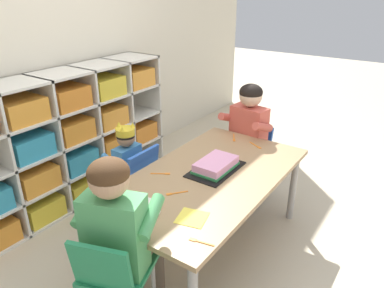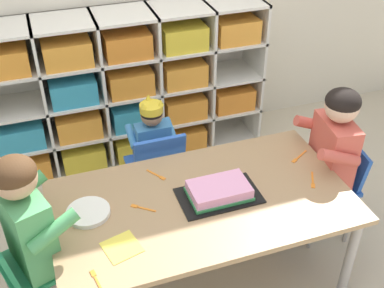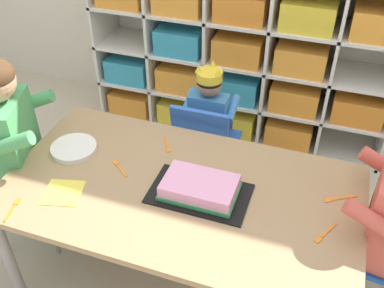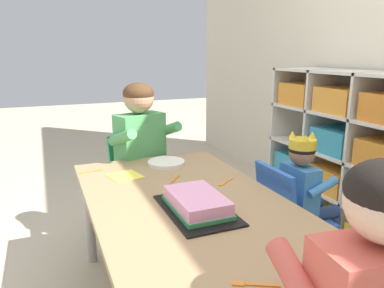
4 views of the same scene
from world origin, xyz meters
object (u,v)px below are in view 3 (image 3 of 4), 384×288
at_px(birthday_cake_on_tray, 200,189).
at_px(fork_near_cake_tray, 119,167).
at_px(fork_near_child_seat, 167,145).
at_px(classroom_chair_adult_side, 12,172).
at_px(guest_at_table_side, 377,207).
at_px(classroom_chair_blue, 204,142).
at_px(fork_scattered_mid_table, 338,199).
at_px(fork_by_napkin, 324,234).
at_px(activity_table, 180,198).
at_px(paper_plate_stack, 74,148).
at_px(child_with_crown, 211,113).
at_px(fork_at_table_front_edge, 13,208).
at_px(adult_helper_seated, 25,138).

relative_size(birthday_cake_on_tray, fork_near_cake_tray, 3.64).
bearing_deg(fork_near_child_seat, classroom_chair_adult_side, 78.24).
relative_size(guest_at_table_side, birthday_cake_on_tray, 2.44).
distance_m(classroom_chair_blue, guest_at_table_side, 1.01).
distance_m(fork_scattered_mid_table, fork_by_napkin, 0.22).
height_order(activity_table, paper_plate_stack, paper_plate_stack).
height_order(child_with_crown, fork_near_cake_tray, child_with_crown).
bearing_deg(classroom_chair_adult_side, birthday_cake_on_tray, -108.46).
bearing_deg(fork_at_table_front_edge, fork_by_napkin, 92.08).
bearing_deg(guest_at_table_side, activity_table, -73.00).
distance_m(fork_scattered_mid_table, fork_near_cake_tray, 0.96).
bearing_deg(fork_near_child_seat, fork_near_cake_tray, 114.89).
xyz_separation_m(classroom_chair_blue, child_with_crown, (-0.00, 0.11, 0.13)).
xyz_separation_m(fork_scattered_mid_table, fork_at_table_front_edge, (-1.24, -0.49, 0.00)).
xyz_separation_m(classroom_chair_adult_side, birthday_cake_on_tray, (0.98, 0.01, 0.19)).
xyz_separation_m(child_with_crown, classroom_chair_adult_side, (-0.81, -0.72, -0.08)).
height_order(classroom_chair_adult_side, paper_plate_stack, classroom_chair_adult_side).
height_order(fork_scattered_mid_table, fork_at_table_front_edge, same).
bearing_deg(fork_scattered_mid_table, classroom_chair_blue, 118.78).
xyz_separation_m(child_with_crown, fork_by_napkin, (0.69, -0.76, 0.07)).
bearing_deg(fork_near_cake_tray, birthday_cake_on_tray, 32.20).
xyz_separation_m(fork_near_child_seat, fork_scattered_mid_table, (0.81, -0.11, 0.00)).
height_order(activity_table, fork_near_cake_tray, fork_near_cake_tray).
xyz_separation_m(adult_helper_seated, fork_at_table_front_edge, (0.18, -0.36, -0.06)).
bearing_deg(classroom_chair_blue, child_with_crown, -90.02).
bearing_deg(classroom_chair_blue, classroom_chair_adult_side, 36.64).
bearing_deg(child_with_crown, paper_plate_stack, 51.99).
relative_size(child_with_crown, fork_at_table_front_edge, 6.48).
bearing_deg(adult_helper_seated, fork_at_table_front_edge, -171.55).
distance_m(child_with_crown, fork_scattered_mid_table, 0.91).
bearing_deg(guest_at_table_side, fork_scattered_mid_table, -90.83).
bearing_deg(classroom_chair_blue, guest_at_table_side, 152.00).
distance_m(child_with_crown, fork_near_child_seat, 0.46).
relative_size(child_with_crown, birthday_cake_on_tray, 2.03).
bearing_deg(fork_near_cake_tray, classroom_chair_adult_side, -136.69).
bearing_deg(fork_near_child_seat, fork_by_napkin, -144.87).
relative_size(activity_table, fork_near_child_seat, 12.86).
height_order(child_with_crown, fork_near_child_seat, child_with_crown).
distance_m(paper_plate_stack, fork_scattered_mid_table, 1.21).
bearing_deg(fork_scattered_mid_table, fork_near_cake_tray, 157.12).
xyz_separation_m(classroom_chair_blue, fork_at_table_front_edge, (-0.52, -0.93, 0.20)).
height_order(guest_at_table_side, birthday_cake_on_tray, guest_at_table_side).
bearing_deg(adult_helper_seated, fork_scattered_mid_table, -103.63).
distance_m(activity_table, birthday_cake_on_tray, 0.13).
relative_size(child_with_crown, fork_scattered_mid_table, 6.32).
height_order(classroom_chair_adult_side, fork_near_child_seat, classroom_chair_adult_side).
relative_size(fork_scattered_mid_table, fork_at_table_front_edge, 1.03).
bearing_deg(activity_table, guest_at_table_side, 9.75).
height_order(paper_plate_stack, fork_by_napkin, paper_plate_stack).
relative_size(fork_near_cake_tray, fork_at_table_front_edge, 0.88).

